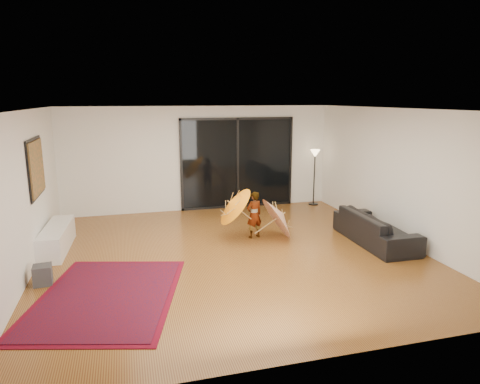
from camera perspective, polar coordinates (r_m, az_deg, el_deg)
name	(u,v)px	position (r m, az deg, el deg)	size (l,w,h in m)	color
floor	(233,254)	(8.19, -0.88, -8.26)	(7.00, 7.00, 0.00)	brown
ceiling	(233,109)	(7.67, -0.95, 10.97)	(7.00, 7.00, 0.00)	white
wall_back	(200,159)	(11.20, -5.35, 4.44)	(7.00, 7.00, 0.00)	silver
wall_front	(315,247)	(4.63, 9.91, -7.28)	(7.00, 7.00, 0.00)	silver
wall_left	(24,195)	(7.76, -26.84, -0.42)	(7.00, 7.00, 0.00)	silver
wall_right	(399,175)	(9.31, 20.48, 2.08)	(7.00, 7.00, 0.00)	silver
sliding_door	(237,163)	(11.40, -0.34, 3.88)	(3.06, 0.07, 2.40)	black
painting	(36,168)	(8.67, -25.52, 2.95)	(0.04, 1.28, 1.08)	black
media_console	(57,238)	(9.05, -23.23, -5.70)	(0.42, 1.69, 0.47)	white
speaker	(43,275)	(7.56, -24.83, -10.01)	(0.28, 0.28, 0.31)	#424244
persian_rug	(107,296)	(6.84, -17.29, -13.11)	(2.61, 3.16, 0.02)	#5D0819
sofa	(375,228)	(9.14, 17.59, -4.60)	(2.12, 0.83, 0.62)	black
ottoman	(385,241)	(8.80, 18.78, -6.16)	(0.67, 0.67, 0.38)	black
floor_lamp	(315,161)	(11.84, 9.94, 4.04)	(0.26, 0.26, 1.53)	black
child	(254,215)	(8.99, 1.90, -3.04)	(0.36, 0.24, 1.00)	#999999
parasol_orange	(229,206)	(8.74, -1.45, -1.89)	(0.71, 0.90, 0.91)	orange
parasol_white	(283,214)	(9.04, 5.82, -2.97)	(0.68, 0.99, 1.00)	silver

